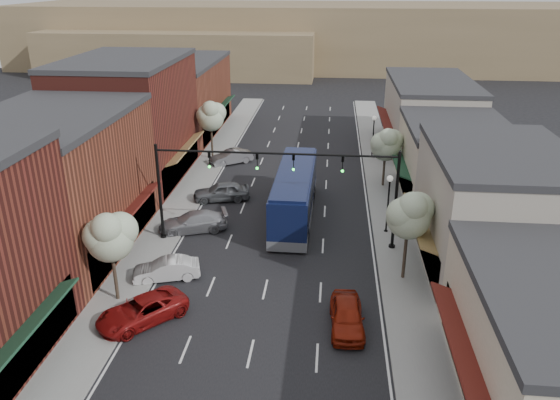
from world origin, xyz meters
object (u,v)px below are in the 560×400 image
(parked_car_e, at_px, (231,157))
(tree_right_far, at_px, (386,143))
(parked_car_a, at_px, (142,311))
(parked_car_b, at_px, (166,269))
(tree_left_near, at_px, (110,235))
(red_hatchback, at_px, (347,316))
(parked_car_c, at_px, (193,222))
(parked_car_d, at_px, (222,191))
(coach_bus, at_px, (295,193))
(signal_mast_left, at_px, (193,179))
(lamp_post_far, at_px, (374,130))
(lamp_post_near, at_px, (389,195))
(signal_mast_right, at_px, (360,185))
(tree_right_near, at_px, (410,214))
(tree_left_far, at_px, (211,115))

(parked_car_e, bearing_deg, tree_right_far, 35.67)
(parked_car_a, xyz_separation_m, parked_car_b, (0.02, 4.50, -0.02))
(tree_left_near, distance_m, parked_car_a, 4.47)
(red_hatchback, bearing_deg, parked_car_c, 133.02)
(parked_car_d, xyz_separation_m, parked_car_e, (-0.92, 9.48, -0.09))
(tree_right_far, relative_size, coach_bus, 0.43)
(signal_mast_left, bearing_deg, red_hatchback, -41.98)
(lamp_post_far, xyz_separation_m, red_hatchback, (-3.03, -29.35, -2.26))
(lamp_post_near, bearing_deg, signal_mast_right, -131.05)
(parked_car_e, bearing_deg, lamp_post_near, 8.77)
(tree_right_near, bearing_deg, parked_car_a, -158.25)
(parked_car_b, height_order, parked_car_d, parked_car_d)
(parked_car_c, bearing_deg, signal_mast_left, 2.55)
(tree_left_near, bearing_deg, lamp_post_far, 60.22)
(lamp_post_far, height_order, parked_car_e, lamp_post_far)
(parked_car_d, distance_m, parked_car_e, 9.53)
(lamp_post_far, xyz_separation_m, parked_car_e, (-14.00, -3.04, -2.30))
(lamp_post_far, xyz_separation_m, parked_car_a, (-14.00, -29.86, -2.32))
(tree_left_far, height_order, parked_car_e, tree_left_far)
(tree_right_near, xyz_separation_m, tree_right_far, (0.00, 16.00, -0.46))
(tree_right_near, height_order, parked_car_d, tree_right_near)
(signal_mast_right, xyz_separation_m, tree_left_near, (-13.87, -8.05, -0.40))
(signal_mast_right, height_order, tree_right_near, signal_mast_right)
(signal_mast_left, relative_size, red_hatchback, 1.89)
(parked_car_b, relative_size, parked_car_c, 0.81)
(coach_bus, height_order, parked_car_b, coach_bus)
(parked_car_a, bearing_deg, parked_car_c, 133.17)
(signal_mast_right, height_order, red_hatchback, signal_mast_right)
(lamp_post_near, height_order, lamp_post_far, same)
(parked_car_b, relative_size, parked_car_d, 0.87)
(tree_right_far, xyz_separation_m, parked_car_e, (-14.55, 5.02, -3.29))
(signal_mast_right, relative_size, tree_right_near, 1.38)
(tree_left_near, xyz_separation_m, lamp_post_far, (16.05, 28.06, -1.22))
(coach_bus, distance_m, parked_car_e, 14.29)
(signal_mast_right, distance_m, parked_car_a, 15.89)
(tree_left_far, relative_size, parked_car_c, 1.23)
(tree_right_far, xyz_separation_m, parked_car_d, (-13.63, -4.46, -3.20))
(tree_left_near, height_order, parked_car_e, tree_left_near)
(coach_bus, relative_size, red_hatchback, 2.88)
(signal_mast_left, relative_size, parked_car_b, 2.03)
(signal_mast_left, xyz_separation_m, parked_car_d, (0.34, 7.48, -3.83))
(lamp_post_far, bearing_deg, red_hatchback, -95.89)
(lamp_post_far, bearing_deg, signal_mast_right, -96.22)
(tree_left_far, bearing_deg, parked_car_b, -84.92)
(tree_right_near, relative_size, parked_car_c, 1.20)
(signal_mast_right, xyz_separation_m, parked_car_c, (-11.82, 1.48, -3.90))
(tree_left_near, height_order, lamp_post_near, tree_left_near)
(tree_right_far, height_order, parked_car_a, tree_right_far)
(parked_car_b, bearing_deg, tree_right_near, 77.80)
(parked_car_c, bearing_deg, red_hatchback, 26.60)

